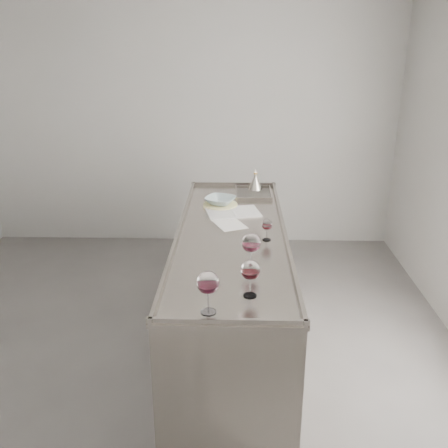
{
  "coord_description": "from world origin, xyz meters",
  "views": [
    {
      "loc": [
        0.54,
        -2.92,
        2.2
      ],
      "look_at": [
        0.45,
        0.26,
        1.02
      ],
      "focal_mm": 40.0,
      "sensor_mm": 36.0,
      "label": 1
    }
  ],
  "objects_px": {
    "wine_glass_small": "(267,225)",
    "notebook": "(233,212)",
    "ceramic_bowl": "(220,200)",
    "wine_funnel": "(255,183)",
    "counter": "(231,293)",
    "wine_glass_middle": "(251,244)",
    "wine_glass_left": "(208,284)",
    "wine_glass_right": "(251,271)"
  },
  "relations": [
    {
      "from": "wine_glass_small",
      "to": "notebook",
      "type": "relative_size",
      "value": 0.33
    },
    {
      "from": "ceramic_bowl",
      "to": "wine_funnel",
      "type": "height_order",
      "value": "wine_funnel"
    },
    {
      "from": "counter",
      "to": "wine_glass_small",
      "type": "height_order",
      "value": "wine_glass_small"
    },
    {
      "from": "wine_glass_small",
      "to": "ceramic_bowl",
      "type": "xyz_separation_m",
      "value": [
        -0.34,
        0.71,
        -0.06
      ]
    },
    {
      "from": "wine_glass_middle",
      "to": "wine_glass_small",
      "type": "relative_size",
      "value": 1.48
    },
    {
      "from": "wine_glass_middle",
      "to": "wine_glass_small",
      "type": "bearing_deg",
      "value": 75.55
    },
    {
      "from": "wine_glass_left",
      "to": "wine_glass_small",
      "type": "relative_size",
      "value": 1.48
    },
    {
      "from": "notebook",
      "to": "wine_funnel",
      "type": "xyz_separation_m",
      "value": [
        0.19,
        0.66,
        0.05
      ]
    },
    {
      "from": "counter",
      "to": "wine_glass_middle",
      "type": "relative_size",
      "value": 11.09
    },
    {
      "from": "counter",
      "to": "wine_glass_right",
      "type": "height_order",
      "value": "wine_glass_right"
    },
    {
      "from": "counter",
      "to": "wine_glass_left",
      "type": "bearing_deg",
      "value": -95.15
    },
    {
      "from": "wine_glass_middle",
      "to": "notebook",
      "type": "bearing_deg",
      "value": 96.63
    },
    {
      "from": "counter",
      "to": "wine_glass_middle",
      "type": "height_order",
      "value": "wine_glass_middle"
    },
    {
      "from": "notebook",
      "to": "ceramic_bowl",
      "type": "bearing_deg",
      "value": 110.45
    },
    {
      "from": "wine_glass_right",
      "to": "wine_glass_small",
      "type": "distance_m",
      "value": 0.79
    },
    {
      "from": "wine_funnel",
      "to": "wine_glass_left",
      "type": "bearing_deg",
      "value": -97.73
    },
    {
      "from": "wine_glass_right",
      "to": "wine_funnel",
      "type": "bearing_deg",
      "value": 87.54
    },
    {
      "from": "counter",
      "to": "wine_glass_small",
      "type": "xyz_separation_m",
      "value": [
        0.24,
        -0.13,
        0.57
      ]
    },
    {
      "from": "wine_glass_left",
      "to": "notebook",
      "type": "relative_size",
      "value": 0.49
    },
    {
      "from": "counter",
      "to": "wine_glass_right",
      "type": "bearing_deg",
      "value": -83.06
    },
    {
      "from": "counter",
      "to": "wine_glass_left",
      "type": "height_order",
      "value": "wine_glass_left"
    },
    {
      "from": "wine_glass_right",
      "to": "wine_glass_small",
      "type": "relative_size",
      "value": 1.36
    },
    {
      "from": "wine_glass_middle",
      "to": "wine_glass_small",
      "type": "height_order",
      "value": "wine_glass_middle"
    },
    {
      "from": "counter",
      "to": "wine_funnel",
      "type": "bearing_deg",
      "value": 79.72
    },
    {
      "from": "wine_glass_middle",
      "to": "ceramic_bowl",
      "type": "xyz_separation_m",
      "value": [
        -0.22,
        1.16,
        -0.11
      ]
    },
    {
      "from": "wine_glass_left",
      "to": "notebook",
      "type": "distance_m",
      "value": 1.51
    },
    {
      "from": "notebook",
      "to": "counter",
      "type": "bearing_deg",
      "value": -103.3
    },
    {
      "from": "wine_glass_middle",
      "to": "wine_glass_right",
      "type": "xyz_separation_m",
      "value": [
        -0.01,
        -0.33,
        -0.01
      ]
    },
    {
      "from": "wine_glass_left",
      "to": "ceramic_bowl",
      "type": "xyz_separation_m",
      "value": [
        -0.0,
        1.66,
        -0.11
      ]
    },
    {
      "from": "wine_glass_middle",
      "to": "wine_funnel",
      "type": "xyz_separation_m",
      "value": [
        0.07,
        1.65,
        -0.1
      ]
    },
    {
      "from": "wine_glass_small",
      "to": "notebook",
      "type": "height_order",
      "value": "wine_glass_small"
    },
    {
      "from": "wine_glass_left",
      "to": "wine_glass_middle",
      "type": "distance_m",
      "value": 0.55
    },
    {
      "from": "wine_glass_small",
      "to": "ceramic_bowl",
      "type": "height_order",
      "value": "wine_glass_small"
    },
    {
      "from": "wine_glass_left",
      "to": "ceramic_bowl",
      "type": "relative_size",
      "value": 0.94
    },
    {
      "from": "wine_glass_small",
      "to": "wine_glass_left",
      "type": "bearing_deg",
      "value": -109.29
    },
    {
      "from": "notebook",
      "to": "ceramic_bowl",
      "type": "distance_m",
      "value": 0.2
    },
    {
      "from": "wine_funnel",
      "to": "ceramic_bowl",
      "type": "bearing_deg",
      "value": -120.72
    },
    {
      "from": "wine_glass_left",
      "to": "wine_glass_small",
      "type": "distance_m",
      "value": 1.01
    },
    {
      "from": "counter",
      "to": "wine_glass_right",
      "type": "xyz_separation_m",
      "value": [
        0.11,
        -0.91,
        0.61
      ]
    },
    {
      "from": "wine_glass_left",
      "to": "wine_funnel",
      "type": "bearing_deg",
      "value": 82.27
    },
    {
      "from": "wine_glass_left",
      "to": "counter",
      "type": "bearing_deg",
      "value": 84.85
    },
    {
      "from": "counter",
      "to": "notebook",
      "type": "bearing_deg",
      "value": 89.17
    }
  ]
}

